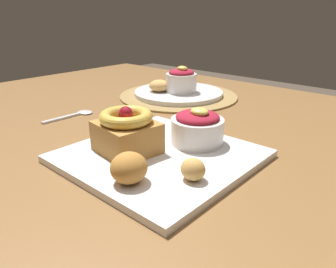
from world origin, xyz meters
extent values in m
cube|color=brown|center=(0.00, 0.00, 0.71)|extent=(1.54, 1.10, 0.04)
cylinder|color=brown|center=(-0.68, 0.46, 0.34)|extent=(0.07, 0.07, 0.69)
cylinder|color=#997A47|center=(-0.19, 0.24, 0.73)|extent=(0.34, 0.34, 0.00)
cube|color=white|center=(0.06, -0.10, 0.74)|extent=(0.28, 0.28, 0.01)
cube|color=#B77F3D|center=(0.01, -0.13, 0.77)|extent=(0.10, 0.10, 0.05)
torus|color=#E5BC4C|center=(0.01, -0.13, 0.80)|extent=(0.10, 0.10, 0.02)
sphere|color=maroon|center=(0.01, -0.13, 0.81)|extent=(0.02, 0.02, 0.02)
cylinder|color=white|center=(0.08, -0.02, 0.76)|extent=(0.09, 0.09, 0.04)
ellipsoid|color=#A31E33|center=(0.08, -0.02, 0.79)|extent=(0.08, 0.08, 0.02)
ellipsoid|color=#EAD666|center=(0.09, -0.03, 0.80)|extent=(0.03, 0.03, 0.01)
ellipsoid|color=tan|center=(0.16, -0.14, 0.76)|extent=(0.04, 0.03, 0.03)
ellipsoid|color=#BC7F38|center=(0.09, -0.20, 0.76)|extent=(0.05, 0.05, 0.04)
cylinder|color=white|center=(-0.19, 0.24, 0.74)|extent=(0.25, 0.25, 0.01)
cylinder|color=white|center=(-0.17, 0.24, 0.77)|extent=(0.09, 0.09, 0.05)
ellipsoid|color=#A31E33|center=(-0.17, 0.24, 0.80)|extent=(0.07, 0.07, 0.02)
ellipsoid|color=#E5CC56|center=(-0.17, 0.23, 0.81)|extent=(0.03, 0.03, 0.01)
ellipsoid|color=tan|center=(-0.22, 0.20, 0.76)|extent=(0.06, 0.06, 0.03)
cube|color=silver|center=(-0.25, -0.10, 0.73)|extent=(0.01, 0.10, 0.00)
ellipsoid|color=silver|center=(-0.25, -0.03, 0.73)|extent=(0.04, 0.03, 0.00)
camera|label=1|loc=(0.40, -0.45, 0.97)|focal=34.33mm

